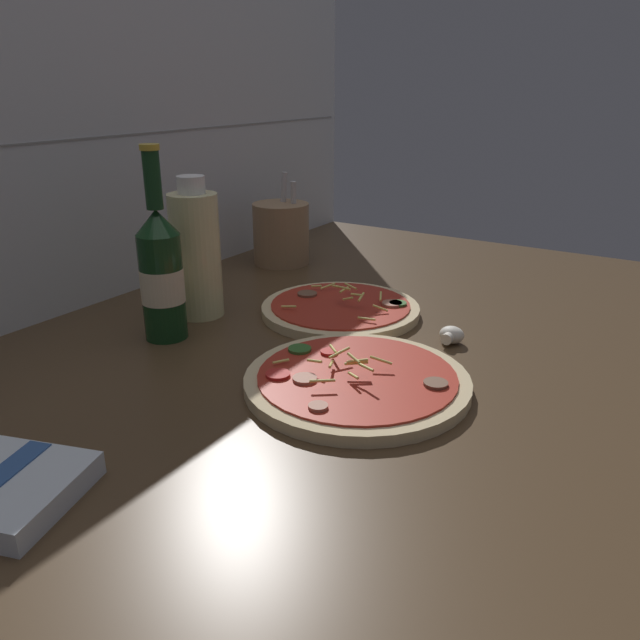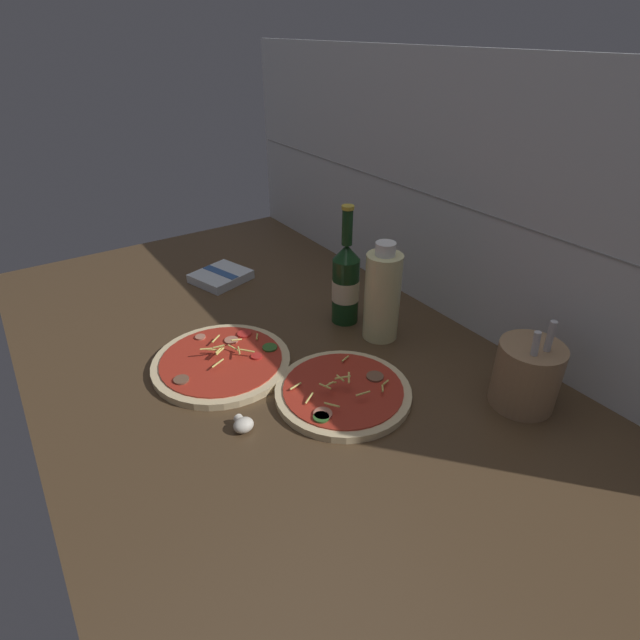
% 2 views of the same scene
% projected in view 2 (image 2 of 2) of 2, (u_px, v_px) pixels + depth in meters
% --- Properties ---
extents(counter_slab, '(1.60, 0.90, 0.03)m').
position_uv_depth(counter_slab, '(268.00, 365.00, 1.06)').
color(counter_slab, '#4C3823').
rests_on(counter_slab, ground).
extents(tile_backsplash, '(1.60, 0.01, 0.60)m').
position_uv_depth(tile_backsplash, '(437.00, 197.00, 1.13)').
color(tile_backsplash, silver).
rests_on(tile_backsplash, ground).
extents(pizza_near, '(0.28, 0.28, 0.05)m').
position_uv_depth(pizza_near, '(222.00, 362.00, 1.03)').
color(pizza_near, beige).
rests_on(pizza_near, counter_slab).
extents(pizza_far, '(0.26, 0.26, 0.05)m').
position_uv_depth(pizza_far, '(343.00, 392.00, 0.95)').
color(pizza_far, beige).
rests_on(pizza_far, counter_slab).
extents(beer_bottle, '(0.06, 0.06, 0.28)m').
position_uv_depth(beer_bottle, '(346.00, 282.00, 1.15)').
color(beer_bottle, '#143819').
rests_on(beer_bottle, counter_slab).
extents(oil_bottle, '(0.08, 0.08, 0.23)m').
position_uv_depth(oil_bottle, '(382.00, 295.00, 1.09)').
color(oil_bottle, beige).
rests_on(oil_bottle, counter_slab).
extents(mushroom_left, '(0.04, 0.04, 0.03)m').
position_uv_depth(mushroom_left, '(243.00, 424.00, 0.87)').
color(mushroom_left, white).
rests_on(mushroom_left, counter_slab).
extents(utensil_crock, '(0.12, 0.12, 0.19)m').
position_uv_depth(utensil_crock, '(527.00, 375.00, 0.91)').
color(utensil_crock, '#9E7A56').
rests_on(utensil_crock, counter_slab).
extents(dish_towel, '(0.16, 0.17, 0.03)m').
position_uv_depth(dish_towel, '(221.00, 276.00, 1.38)').
color(dish_towel, silver).
rests_on(dish_towel, counter_slab).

